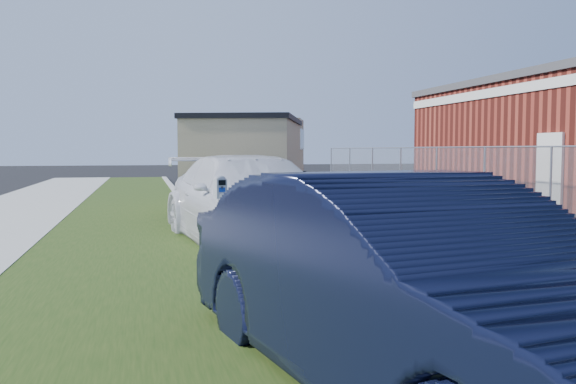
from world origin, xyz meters
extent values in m
plane|color=black|center=(0.00, 0.00, 0.00)|extent=(120.00, 120.00, 0.00)
cube|color=#9A9A91|center=(-2.60, 2.00, 0.07)|extent=(0.25, 50.00, 0.15)
cube|color=#1E380F|center=(-4.20, 2.00, 0.07)|extent=(3.00, 50.00, 0.13)
plane|color=slate|center=(6.00, 7.00, 0.90)|extent=(0.00, 30.00, 30.00)
cylinder|color=#9398A1|center=(6.00, 7.00, 1.80)|extent=(0.04, 30.00, 0.04)
cylinder|color=#9398A1|center=(6.00, 4.00, 0.90)|extent=(0.06, 0.06, 1.80)
cylinder|color=#9398A1|center=(6.00, 7.00, 0.90)|extent=(0.06, 0.06, 1.80)
cylinder|color=#9398A1|center=(6.00, 10.00, 0.90)|extent=(0.06, 0.06, 1.80)
cylinder|color=#9398A1|center=(6.00, 13.00, 0.90)|extent=(0.06, 0.06, 1.80)
cylinder|color=#9398A1|center=(6.00, 16.00, 0.90)|extent=(0.06, 0.06, 1.80)
cylinder|color=#9398A1|center=(6.00, 19.00, 0.90)|extent=(0.06, 0.06, 1.80)
cylinder|color=#9398A1|center=(6.00, 22.00, 0.90)|extent=(0.06, 0.06, 1.80)
cube|color=silver|center=(7.48, 8.00, 3.60)|extent=(0.06, 14.00, 0.30)
cube|color=silver|center=(7.45, 6.00, 1.10)|extent=(0.08, 1.10, 2.20)
cylinder|color=#3F4247|center=(-2.77, -0.63, 0.57)|extent=(0.07, 0.07, 0.90)
cube|color=gray|center=(-2.77, -0.63, 1.18)|extent=(0.19, 0.16, 0.27)
ellipsoid|color=gray|center=(-2.77, -0.63, 1.31)|extent=(0.20, 0.17, 0.10)
cube|color=black|center=(-2.74, -0.69, 1.27)|extent=(0.10, 0.05, 0.07)
cube|color=#0D3098|center=(-2.74, -0.68, 1.17)|extent=(0.09, 0.04, 0.06)
cylinder|color=silver|center=(-2.74, -0.68, 1.07)|extent=(0.09, 0.04, 0.10)
cube|color=#3F4247|center=(-2.74, -0.68, 1.19)|extent=(0.04, 0.02, 0.05)
imported|color=white|center=(-1.96, 1.43, 0.81)|extent=(2.98, 5.85, 1.63)
imported|color=black|center=(-2.04, -5.28, 0.78)|extent=(2.58, 4.96, 1.56)
cube|color=black|center=(-0.86, 7.58, 0.76)|extent=(4.32, 7.10, 0.37)
cube|color=#978862|center=(-0.10, 9.86, 1.63)|extent=(2.94, 2.57, 2.10)
cube|color=black|center=(-0.10, 9.86, 2.05)|extent=(2.97, 2.60, 0.63)
cube|color=#978862|center=(-1.13, 6.78, 1.63)|extent=(3.79, 4.98, 1.68)
cube|color=black|center=(-1.13, 6.78, 2.50)|extent=(3.92, 5.11, 0.13)
cube|color=black|center=(0.22, 10.81, 0.68)|extent=(2.44, 0.95, 0.31)
cylinder|color=black|center=(-1.27, 10.15, 0.52)|extent=(0.65, 1.10, 1.05)
cylinder|color=black|center=(1.02, 9.38, 0.52)|extent=(0.65, 1.10, 1.05)
cylinder|color=black|center=(-2.17, 7.46, 0.52)|extent=(0.65, 1.10, 1.05)
cylinder|color=black|center=(0.11, 6.70, 0.52)|extent=(0.65, 1.10, 1.05)
cylinder|color=black|center=(-2.77, 5.67, 0.52)|extent=(0.65, 1.10, 1.05)
cylinder|color=black|center=(-0.49, 4.91, 0.52)|extent=(0.65, 1.10, 1.05)
camera|label=1|loc=(-3.82, -9.09, 1.73)|focal=38.00mm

